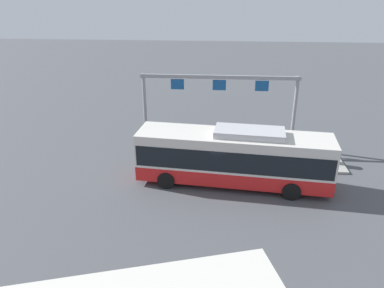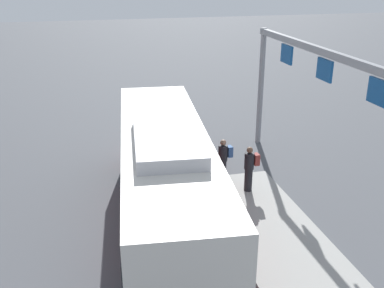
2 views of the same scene
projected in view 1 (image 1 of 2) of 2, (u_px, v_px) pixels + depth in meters
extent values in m
plane|color=#4C4F54|center=(232.00, 183.00, 21.84)|extent=(120.00, 120.00, 0.00)
cube|color=#9E9E99|center=(265.00, 161.00, 24.45)|extent=(10.00, 2.80, 0.16)
cube|color=red|center=(233.00, 172.00, 21.54)|extent=(11.15, 3.56, 0.85)
cube|color=silver|center=(234.00, 150.00, 20.99)|extent=(11.15, 3.56, 1.90)
cube|color=black|center=(233.00, 153.00, 21.07)|extent=(10.94, 3.58, 1.20)
cube|color=black|center=(140.00, 145.00, 21.92)|extent=(0.25, 2.12, 1.50)
cube|color=#B7B7BC|center=(249.00, 133.00, 20.41)|extent=(3.99, 2.12, 0.36)
cube|color=orange|center=(141.00, 132.00, 21.57)|extent=(0.29, 1.75, 0.28)
cylinder|color=black|center=(166.00, 180.00, 21.15)|extent=(1.02, 0.40, 1.00)
cylinder|color=black|center=(175.00, 162.00, 23.32)|extent=(1.02, 0.40, 1.00)
cylinder|color=black|center=(291.00, 191.00, 20.03)|extent=(1.02, 0.40, 1.00)
cylinder|color=black|center=(289.00, 171.00, 22.20)|extent=(1.02, 0.40, 1.00)
cylinder|color=black|center=(196.00, 155.00, 24.11)|extent=(0.31, 0.31, 0.85)
cylinder|color=black|center=(196.00, 145.00, 23.82)|extent=(0.38, 0.38, 0.60)
sphere|color=#9E755B|center=(196.00, 139.00, 23.66)|extent=(0.22, 0.22, 0.22)
cube|color=#335993|center=(196.00, 143.00, 24.05)|extent=(0.30, 0.21, 0.40)
cylinder|color=black|center=(210.00, 151.00, 24.67)|extent=(0.29, 0.29, 0.85)
cylinder|color=black|center=(211.00, 141.00, 24.38)|extent=(0.36, 0.36, 0.60)
sphere|color=brown|center=(211.00, 135.00, 24.22)|extent=(0.22, 0.22, 0.22)
cube|color=maroon|center=(211.00, 139.00, 24.61)|extent=(0.29, 0.19, 0.40)
cylinder|color=gray|center=(294.00, 114.00, 25.54)|extent=(0.24, 0.24, 5.20)
cylinder|color=gray|center=(145.00, 110.00, 26.30)|extent=(0.24, 0.24, 5.20)
cube|color=gray|center=(220.00, 77.00, 24.95)|extent=(10.83, 0.20, 0.24)
cube|color=#144C8C|center=(262.00, 86.00, 24.96)|extent=(0.90, 0.08, 0.70)
cube|color=#144C8C|center=(219.00, 85.00, 25.17)|extent=(0.90, 0.08, 0.70)
cube|color=#144C8C|center=(177.00, 84.00, 25.38)|extent=(0.90, 0.08, 0.70)
cylinder|color=#2D5133|center=(335.00, 156.00, 23.83)|extent=(0.52, 0.52, 0.90)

